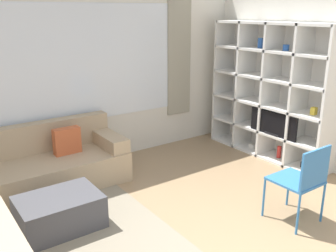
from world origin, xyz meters
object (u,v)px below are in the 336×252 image
object	(u,v)px
folding_chair	(303,178)
ottoman	(60,212)
couch_main	(38,168)
shelving_unit	(272,92)

from	to	relation	value
folding_chair	ottoman	bearing A→B (deg)	-32.77
couch_main	folding_chair	distance (m)	3.10
shelving_unit	couch_main	xyz separation A→B (m)	(-3.27, 0.85, -0.70)
couch_main	ottoman	bearing A→B (deg)	-95.71
ottoman	couch_main	bearing A→B (deg)	84.29
shelving_unit	folding_chair	size ratio (longest dim) A/B	2.36
ottoman	folding_chair	bearing A→B (deg)	-32.77
shelving_unit	ottoman	size ratio (longest dim) A/B	2.51
shelving_unit	folding_chair	xyz separation A→B (m)	(-1.28, -1.52, -0.47)
shelving_unit	couch_main	size ratio (longest dim) A/B	0.95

